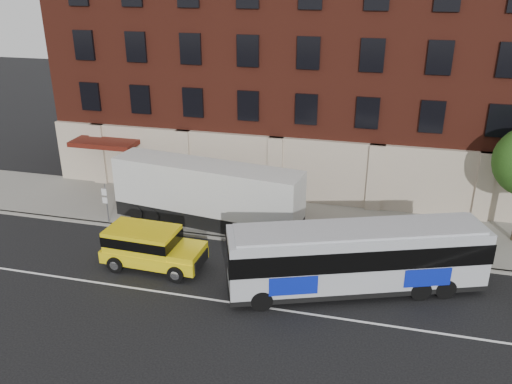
% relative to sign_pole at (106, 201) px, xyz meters
% --- Properties ---
extents(ground, '(120.00, 120.00, 0.00)m').
position_rel_sign_pole_xyz_m(ground, '(8.50, -6.15, -1.45)').
color(ground, black).
rests_on(ground, ground).
extents(sidewalk, '(60.00, 6.00, 0.15)m').
position_rel_sign_pole_xyz_m(sidewalk, '(8.50, 2.85, -1.38)').
color(sidewalk, gray).
rests_on(sidewalk, ground).
extents(kerb, '(60.00, 0.25, 0.15)m').
position_rel_sign_pole_xyz_m(kerb, '(8.50, -0.15, -1.38)').
color(kerb, gray).
rests_on(kerb, ground).
extents(lane_line, '(60.00, 0.12, 0.01)m').
position_rel_sign_pole_xyz_m(lane_line, '(8.50, -5.65, -1.45)').
color(lane_line, silver).
rests_on(lane_line, ground).
extents(building, '(30.00, 12.10, 15.00)m').
position_rel_sign_pole_xyz_m(building, '(8.49, 10.77, 6.13)').
color(building, '#551F14').
rests_on(building, sidewalk).
extents(sign_pole, '(0.30, 0.20, 2.50)m').
position_rel_sign_pole_xyz_m(sign_pole, '(0.00, 0.00, 0.00)').
color(sign_pole, slate).
rests_on(sign_pole, ground).
extents(city_bus, '(11.56, 6.30, 3.13)m').
position_rel_sign_pole_xyz_m(city_bus, '(14.11, -3.31, 0.28)').
color(city_bus, '#B3B7BD').
rests_on(city_bus, ground).
extents(yellow_suv, '(5.22, 2.42, 1.98)m').
position_rel_sign_pole_xyz_m(yellow_suv, '(4.26, -3.62, -0.32)').
color(yellow_suv, yellow).
rests_on(yellow_suv, ground).
extents(shipping_container, '(11.07, 3.71, 3.62)m').
position_rel_sign_pole_xyz_m(shipping_container, '(5.48, 1.45, 0.34)').
color(shipping_container, black).
rests_on(shipping_container, ground).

